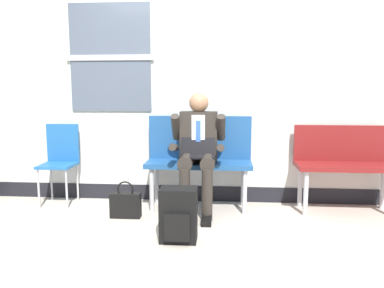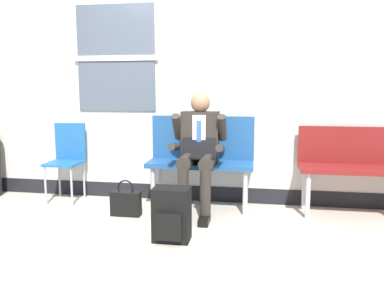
{
  "view_description": "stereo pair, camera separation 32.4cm",
  "coord_description": "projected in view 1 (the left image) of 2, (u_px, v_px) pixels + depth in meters",
  "views": [
    {
      "loc": [
        0.38,
        -3.67,
        1.32
      ],
      "look_at": [
        0.06,
        0.22,
        0.75
      ],
      "focal_mm": 35.76,
      "sensor_mm": 36.0,
      "label": 1
    },
    {
      "loc": [
        0.7,
        -3.63,
        1.32
      ],
      "look_at": [
        0.06,
        0.22,
        0.75
      ],
      "focal_mm": 35.76,
      "sensor_mm": 36.0,
      "label": 2
    }
  ],
  "objects": [
    {
      "name": "person_seated",
      "position": [
        198.0,
        149.0,
        4.02
      ],
      "size": [
        0.57,
        0.7,
        1.28
      ],
      "color": "#2D2823",
      "rests_on": "ground"
    },
    {
      "name": "handbag",
      "position": [
        126.0,
        204.0,
        3.93
      ],
      "size": [
        0.31,
        0.11,
        0.38
      ],
      "color": "black",
      "rests_on": "ground"
    },
    {
      "name": "backpack",
      "position": [
        179.0,
        215.0,
        3.3
      ],
      "size": [
        0.32,
        0.25,
        0.47
      ],
      "color": "black",
      "rests_on": "ground"
    },
    {
      "name": "ground_plane",
      "position": [
        185.0,
        221.0,
        3.84
      ],
      "size": [
        18.0,
        18.0,
        0.0
      ],
      "primitive_type": "plane",
      "color": "#B2A899"
    },
    {
      "name": "folding_chair",
      "position": [
        60.0,
        156.0,
        4.41
      ],
      "size": [
        0.38,
        0.38,
        0.91
      ],
      "color": "#1E5999",
      "rests_on": "ground"
    },
    {
      "name": "bench_with_person",
      "position": [
        199.0,
        154.0,
        4.24
      ],
      "size": [
        1.15,
        0.42,
        1.01
      ],
      "color": "navy",
      "rests_on": "ground"
    },
    {
      "name": "bench_empty",
      "position": [
        345.0,
        160.0,
        4.11
      ],
      "size": [
        1.05,
        0.42,
        0.92
      ],
      "color": "maroon",
      "rests_on": "ground"
    },
    {
      "name": "station_wall",
      "position": [
        190.0,
        75.0,
        4.39
      ],
      "size": [
        6.18,
        0.16,
        2.97
      ],
      "color": "beige",
      "rests_on": "ground"
    }
  ]
}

